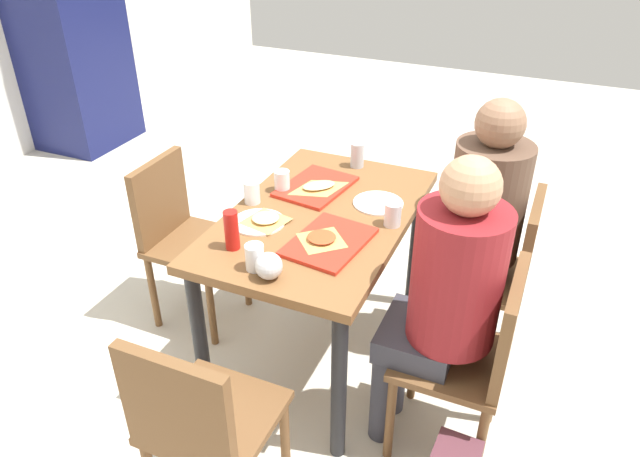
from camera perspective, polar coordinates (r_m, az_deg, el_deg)
ground_plane at (r=2.99m, az=0.00°, el=-11.52°), size 10.00×10.00×0.02m
main_table at (r=2.59m, az=0.00°, el=-0.62°), size 1.17×0.73×0.77m
chair_near_left at (r=2.30m, az=14.64°, el=-11.40°), size 0.40×0.40×0.85m
chair_near_right at (r=2.77m, az=16.92°, el=-3.64°), size 0.40×0.40×0.85m
chair_far_side at (r=3.00m, az=-13.23°, el=-0.12°), size 0.40×0.40×0.85m
chair_left_end at (r=2.04m, az=-11.45°, el=-17.75°), size 0.40×0.40×0.85m
person_in_red at (r=2.16m, az=11.86°, el=-5.73°), size 0.32×0.42×1.26m
person_in_brown_jacket at (r=2.65m, az=14.76°, el=1.38°), size 0.32×0.42×1.26m
tray_red_near at (r=2.32m, az=0.88°, el=-1.28°), size 0.39×0.30×0.02m
tray_red_far at (r=2.73m, az=-0.40°, el=4.04°), size 0.39×0.31×0.02m
paper_plate_center at (r=2.47m, az=-5.90°, el=0.62°), size 0.22×0.22×0.01m
paper_plate_near_edge at (r=2.61m, az=5.59°, el=2.44°), size 0.22×0.22×0.01m
pizza_slice_a at (r=2.31m, az=0.16°, el=-0.95°), size 0.17×0.17×0.02m
pizza_slice_b at (r=2.69m, az=-0.11°, el=4.03°), size 0.25×0.24×0.02m
pizza_slice_c at (r=2.46m, az=-5.22°, el=0.91°), size 0.22×0.22×0.02m
plastic_cup_a at (r=2.61m, az=-6.54°, el=3.48°), size 0.07×0.07×0.10m
plastic_cup_b at (r=2.44m, az=6.98°, el=1.37°), size 0.07×0.07×0.10m
plastic_cup_c at (r=2.17m, az=-6.27°, el=-2.74°), size 0.07×0.07×0.10m
plastic_cup_d at (r=2.69m, az=-3.66°, el=4.54°), size 0.07×0.07×0.10m
soda_can at (r=2.92m, az=3.59°, el=7.05°), size 0.07×0.07×0.12m
condiment_bottle at (r=2.28m, az=-8.46°, el=-0.15°), size 0.06×0.06×0.16m
foil_bundle at (r=2.12m, az=-4.93°, el=-3.59°), size 0.10×0.10×0.10m
drink_fridge at (r=5.31m, az=-22.94°, el=17.29°), size 0.70×0.60×1.90m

